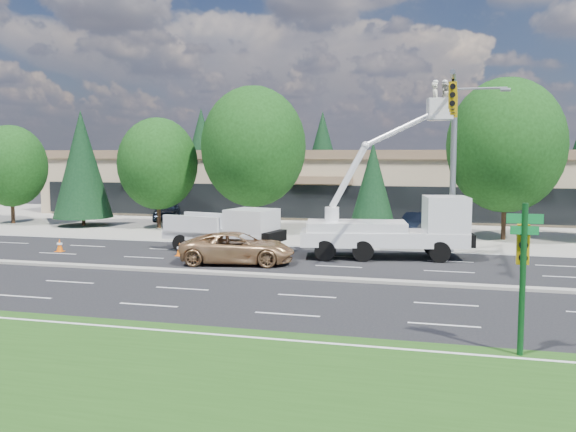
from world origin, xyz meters
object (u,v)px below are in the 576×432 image
(street_sign_pole, at_px, (523,263))
(signal_mast, at_px, (454,137))
(utility_pickup, at_px, (228,234))
(minivan, at_px, (238,248))
(bucket_truck, at_px, (399,220))

(street_sign_pole, bearing_deg, signal_mast, 97.27)
(utility_pickup, bearing_deg, minivan, -50.84)
(utility_pickup, bearing_deg, street_sign_pole, -35.38)
(street_sign_pole, relative_size, minivan, 0.74)
(signal_mast, bearing_deg, street_sign_pole, -82.73)
(street_sign_pole, xyz_separation_m, utility_pickup, (-13.55, 14.51, -1.48))
(utility_pickup, height_order, minivan, utility_pickup)
(signal_mast, height_order, minivan, signal_mast)
(minivan, bearing_deg, signal_mast, -76.34)
(signal_mast, height_order, street_sign_pole, signal_mast)
(signal_mast, xyz_separation_m, bucket_truck, (-2.54, -0.69, -4.14))
(bucket_truck, xyz_separation_m, minivan, (-7.32, -3.55, -1.16))
(signal_mast, xyz_separation_m, minivan, (-9.85, -4.24, -5.30))
(bucket_truck, bearing_deg, signal_mast, 4.56)
(street_sign_pole, bearing_deg, minivan, 136.54)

